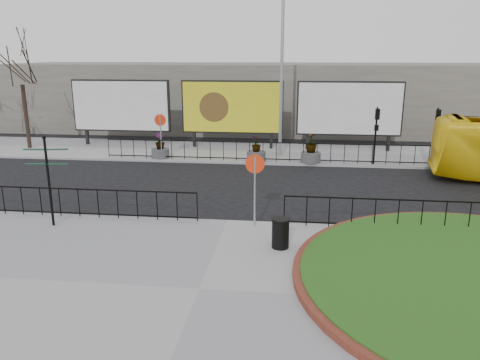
# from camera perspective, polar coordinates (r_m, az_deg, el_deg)

# --- Properties ---
(ground) EXTENTS (90.00, 90.00, 0.00)m
(ground) POSITION_cam_1_polar(r_m,az_deg,el_deg) (16.57, -1.57, -5.28)
(ground) COLOR black
(ground) RESTS_ON ground
(pavement_near) EXTENTS (30.00, 10.00, 0.12)m
(pavement_near) POSITION_cam_1_polar(r_m,az_deg,el_deg) (12.05, -4.98, -13.31)
(pavement_near) COLOR gray
(pavement_near) RESTS_ON ground
(pavement_far) EXTENTS (44.00, 6.00, 0.12)m
(pavement_far) POSITION_cam_1_polar(r_m,az_deg,el_deg) (28.05, 1.85, 3.41)
(pavement_far) COLOR gray
(pavement_far) RESTS_ON ground
(railing_near_left) EXTENTS (10.00, 0.10, 1.10)m
(railing_near_left) POSITION_cam_1_polar(r_m,az_deg,el_deg) (17.91, -21.13, -2.50)
(railing_near_left) COLOR black
(railing_near_left) RESTS_ON pavement_near
(railing_near_right) EXTENTS (9.00, 0.10, 1.10)m
(railing_near_right) POSITION_cam_1_polar(r_m,az_deg,el_deg) (16.49, 21.29, -4.01)
(railing_near_right) COLOR black
(railing_near_right) RESTS_ON pavement_near
(railing_far) EXTENTS (18.00, 0.10, 1.10)m
(railing_far) POSITION_cam_1_polar(r_m,az_deg,el_deg) (25.22, 3.63, 3.46)
(railing_far) COLOR black
(railing_far) RESTS_ON pavement_far
(speed_sign_far) EXTENTS (0.64, 0.07, 2.47)m
(speed_sign_far) POSITION_cam_1_polar(r_m,az_deg,el_deg) (26.09, -9.68, 6.45)
(speed_sign_far) COLOR gray
(speed_sign_far) RESTS_ON pavement_far
(speed_sign_near) EXTENTS (0.64, 0.07, 2.47)m
(speed_sign_near) POSITION_cam_1_polar(r_m,az_deg,el_deg) (15.51, 1.83, 0.70)
(speed_sign_near) COLOR gray
(speed_sign_near) RESTS_ON pavement_near
(billboard_left) EXTENTS (6.20, 0.31, 4.10)m
(billboard_left) POSITION_cam_1_polar(r_m,az_deg,el_deg) (30.46, -14.29, 8.73)
(billboard_left) COLOR black
(billboard_left) RESTS_ON pavement_far
(billboard_mid) EXTENTS (6.20, 0.31, 4.10)m
(billboard_mid) POSITION_cam_1_polar(r_m,az_deg,el_deg) (28.76, -0.96, 8.84)
(billboard_mid) COLOR black
(billboard_mid) RESTS_ON pavement_far
(billboard_right) EXTENTS (6.20, 0.31, 4.10)m
(billboard_right) POSITION_cam_1_polar(r_m,az_deg,el_deg) (28.71, 13.19, 8.43)
(billboard_right) COLOR black
(billboard_right) RESTS_ON pavement_far
(lamp_post) EXTENTS (0.74, 0.18, 9.23)m
(lamp_post) POSITION_cam_1_polar(r_m,az_deg,el_deg) (26.39, 5.11, 13.05)
(lamp_post) COLOR gray
(lamp_post) RESTS_ON pavement_far
(signal_pole_a) EXTENTS (0.22, 0.26, 3.00)m
(signal_pole_a) POSITION_cam_1_polar(r_m,az_deg,el_deg) (25.35, 16.28, 6.22)
(signal_pole_a) COLOR black
(signal_pole_a) RESTS_ON pavement_far
(signal_pole_b) EXTENTS (0.22, 0.26, 3.00)m
(signal_pole_b) POSITION_cam_1_polar(r_m,az_deg,el_deg) (26.02, 22.83, 5.86)
(signal_pole_b) COLOR black
(signal_pole_b) RESTS_ON pavement_far
(tree_left) EXTENTS (2.00, 2.00, 7.00)m
(tree_left) POSITION_cam_1_polar(r_m,az_deg,el_deg) (31.45, -24.93, 9.87)
(tree_left) COLOR #2D2119
(tree_left) RESTS_ON pavement_far
(building_backdrop) EXTENTS (40.00, 10.00, 5.00)m
(building_backdrop) POSITION_cam_1_polar(r_m,az_deg,el_deg) (37.57, 3.16, 10.17)
(building_backdrop) COLOR slate
(building_backdrop) RESTS_ON ground
(fingerpost_sign) EXTENTS (1.46, 0.40, 3.11)m
(fingerpost_sign) POSITION_cam_1_polar(r_m,az_deg,el_deg) (16.74, -22.38, 0.90)
(fingerpost_sign) COLOR black
(fingerpost_sign) RESTS_ON pavement_near
(litter_bin) EXTENTS (0.56, 0.56, 0.92)m
(litter_bin) POSITION_cam_1_polar(r_m,az_deg,el_deg) (14.17, 4.95, -6.45)
(litter_bin) COLOR black
(litter_bin) RESTS_ON pavement_near
(planter_a) EXTENTS (0.98, 0.98, 1.41)m
(planter_a) POSITION_cam_1_polar(r_m,az_deg,el_deg) (26.51, -9.70, 3.69)
(planter_a) COLOR #4C4C4F
(planter_a) RESTS_ON pavement_far
(planter_b) EXTENTS (1.01, 1.01, 1.40)m
(planter_b) POSITION_cam_1_polar(r_m,az_deg,el_deg) (25.38, 1.99, 3.35)
(planter_b) COLOR #4C4C4F
(planter_b) RESTS_ON pavement_far
(planter_c) EXTENTS (1.05, 1.05, 1.60)m
(planter_c) POSITION_cam_1_polar(r_m,az_deg,el_deg) (25.31, 8.64, 3.41)
(planter_c) COLOR #4C4C4F
(planter_c) RESTS_ON pavement_far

